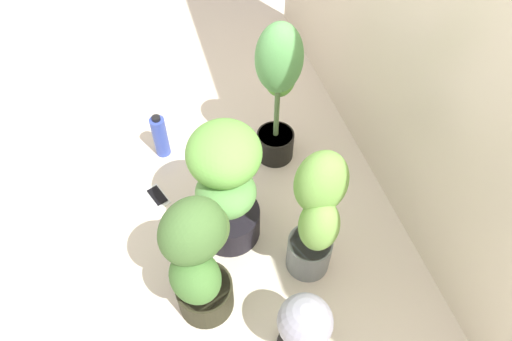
% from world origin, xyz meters
% --- Properties ---
extents(ground_plane, '(8.00, 8.00, 0.00)m').
position_xyz_m(ground_plane, '(0.00, 0.00, 0.00)').
color(ground_plane, silver).
rests_on(ground_plane, ground).
extents(mylar_back_wall, '(3.20, 0.01, 2.00)m').
position_xyz_m(mylar_back_wall, '(0.00, 0.86, 1.00)').
color(mylar_back_wall, '#ECE1C6').
rests_on(mylar_back_wall, ground).
extents(potted_plant_center, '(0.43, 0.35, 0.64)m').
position_xyz_m(potted_plant_center, '(0.03, 0.07, 0.37)').
color(potted_plant_center, black).
rests_on(potted_plant_center, ground).
extents(potted_plant_back_right, '(0.33, 0.26, 0.70)m').
position_xyz_m(potted_plant_back_right, '(0.28, 0.35, 0.40)').
color(potted_plant_back_right, slate).
rests_on(potted_plant_back_right, ground).
extents(potted_plant_front_right, '(0.43, 0.32, 0.67)m').
position_xyz_m(potted_plant_front_right, '(0.33, -0.10, 0.38)').
color(potted_plant_front_right, '#2B2A1A').
rests_on(potted_plant_front_right, ground).
extents(potted_plant_back_left, '(0.26, 0.24, 0.78)m').
position_xyz_m(potted_plant_back_left, '(-0.38, 0.41, 0.45)').
color(potted_plant_back_left, black).
rests_on(potted_plant_back_left, ground).
extents(cell_phone, '(0.16, 0.12, 0.01)m').
position_xyz_m(cell_phone, '(-0.26, -0.22, 0.00)').
color(cell_phone, white).
rests_on(cell_phone, ground).
extents(floor_fan, '(0.25, 0.25, 0.35)m').
position_xyz_m(floor_fan, '(0.61, 0.21, 0.23)').
color(floor_fan, '#252323').
rests_on(floor_fan, ground).
extents(nutrient_bottle, '(0.07, 0.07, 0.26)m').
position_xyz_m(nutrient_bottle, '(-0.54, -0.15, 0.12)').
color(nutrient_bottle, '#394FBC').
rests_on(nutrient_bottle, ground).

